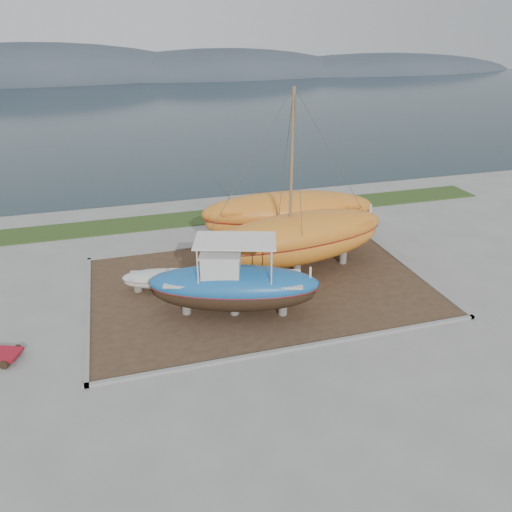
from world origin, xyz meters
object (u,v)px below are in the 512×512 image
object	(u,v)px
blue_caique	(234,278)
white_dinghy	(158,281)
orange_bare_hull	(288,221)
red_trailer	(0,356)
orange_sailboat	(300,187)

from	to	relation	value
blue_caique	white_dinghy	distance (m)	5.11
white_dinghy	orange_bare_hull	distance (m)	9.39
white_dinghy	blue_caique	bearing A→B (deg)	-35.19
white_dinghy	red_trailer	size ratio (longest dim) A/B	1.46
orange_bare_hull	red_trailer	bearing A→B (deg)	-147.85
orange_bare_hull	red_trailer	world-z (taller)	orange_bare_hull
white_dinghy	red_trailer	world-z (taller)	white_dinghy
orange_bare_hull	blue_caique	bearing A→B (deg)	-120.76
orange_sailboat	orange_bare_hull	size ratio (longest dim) A/B	0.99
orange_bare_hull	red_trailer	xyz separation A→B (m)	(-15.95, -7.63, -1.67)
red_trailer	orange_sailboat	bearing A→B (deg)	37.24
orange_sailboat	orange_bare_hull	bearing A→B (deg)	71.40
blue_caique	orange_bare_hull	size ratio (longest dim) A/B	0.76
white_dinghy	orange_sailboat	size ratio (longest dim) A/B	0.34
white_dinghy	orange_sailboat	world-z (taller)	orange_sailboat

